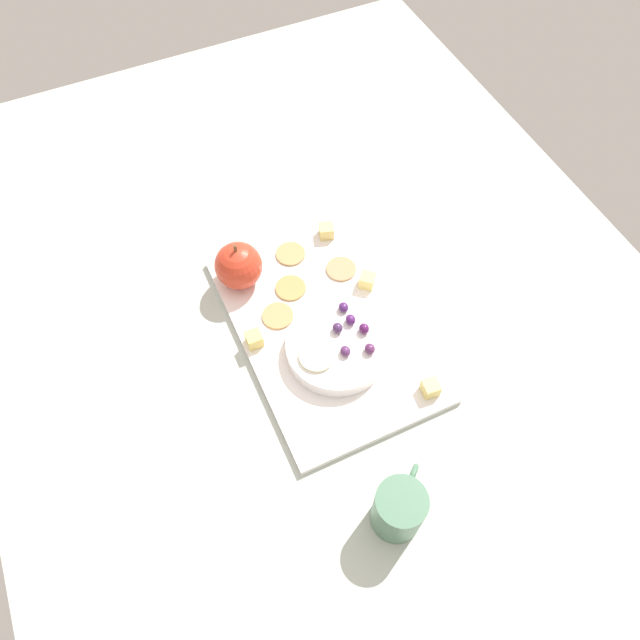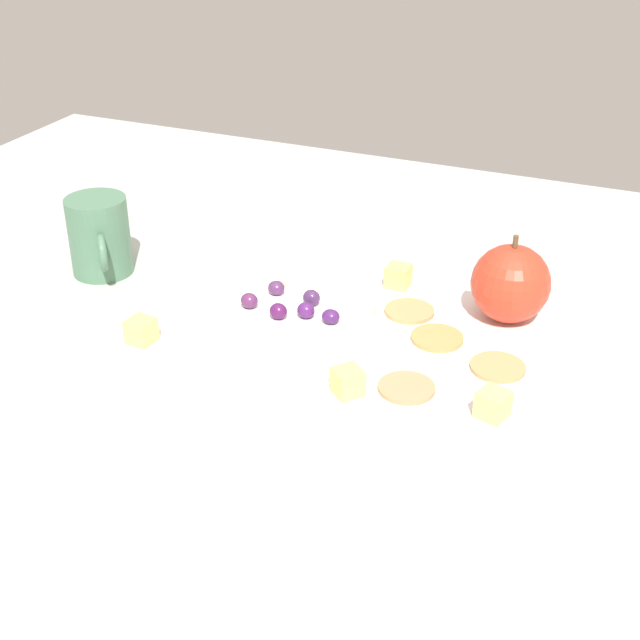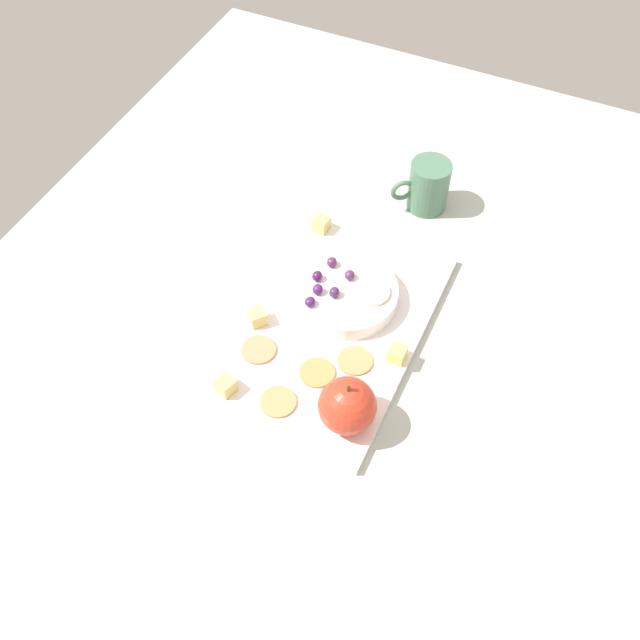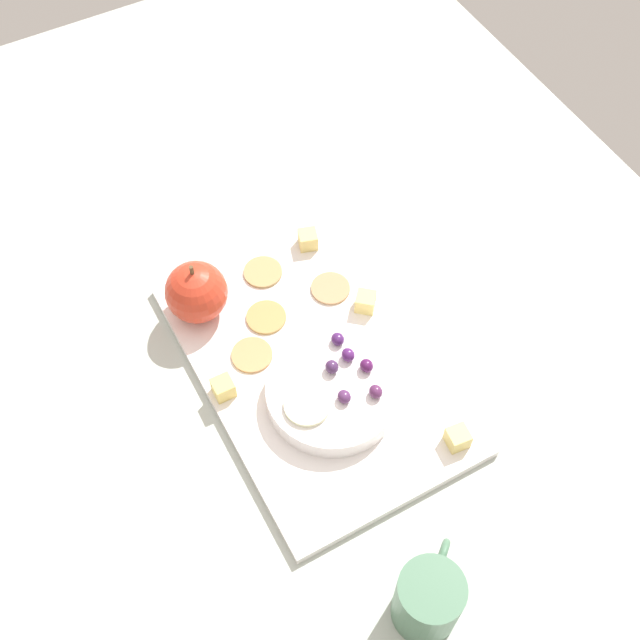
% 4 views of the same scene
% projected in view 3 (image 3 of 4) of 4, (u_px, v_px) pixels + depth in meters
% --- Properties ---
extents(table, '(1.47, 1.08, 0.05)m').
position_uv_depth(table, '(310.00, 351.00, 1.08)').
color(table, '#AEB6AC').
rests_on(table, ground).
extents(platter, '(0.40, 0.26, 0.01)m').
position_uv_depth(platter, '(330.00, 326.00, 1.07)').
color(platter, white).
rests_on(platter, table).
extents(serving_dish, '(0.15, 0.15, 0.03)m').
position_uv_depth(serving_dish, '(346.00, 294.00, 1.08)').
color(serving_dish, white).
rests_on(serving_dish, platter).
extents(apple_whole, '(0.08, 0.08, 0.08)m').
position_uv_depth(apple_whole, '(347.00, 406.00, 0.94)').
color(apple_whole, red).
rests_on(apple_whole, platter).
extents(apple_stem, '(0.01, 0.01, 0.01)m').
position_uv_depth(apple_stem, '(348.00, 387.00, 0.90)').
color(apple_stem, brown).
rests_on(apple_stem, apple_whole).
extents(cheese_cube_0, '(0.03, 0.03, 0.02)m').
position_uv_depth(cheese_cube_0, '(226.00, 386.00, 0.99)').
color(cheese_cube_0, '#E4CE71').
rests_on(cheese_cube_0, platter).
extents(cheese_cube_1, '(0.03, 0.03, 0.02)m').
position_uv_depth(cheese_cube_1, '(258.00, 317.00, 1.06)').
color(cheese_cube_1, '#E3CB6D').
rests_on(cheese_cube_1, platter).
extents(cheese_cube_2, '(0.02, 0.02, 0.02)m').
position_uv_depth(cheese_cube_2, '(397.00, 354.00, 1.02)').
color(cheese_cube_2, '#EDCF67').
rests_on(cheese_cube_2, platter).
extents(cheese_cube_3, '(0.03, 0.03, 0.02)m').
position_uv_depth(cheese_cube_3, '(321.00, 224.00, 1.17)').
color(cheese_cube_3, '#E4CA6A').
rests_on(cheese_cube_3, platter).
extents(cracker_0, '(0.05, 0.05, 0.00)m').
position_uv_depth(cracker_0, '(317.00, 373.00, 1.01)').
color(cracker_0, '#AB8A4D').
rests_on(cracker_0, platter).
extents(cracker_1, '(0.05, 0.05, 0.00)m').
position_uv_depth(cracker_1, '(259.00, 350.00, 1.04)').
color(cracker_1, tan).
rests_on(cracker_1, platter).
extents(cracker_2, '(0.05, 0.05, 0.00)m').
position_uv_depth(cracker_2, '(355.00, 361.00, 1.02)').
color(cracker_2, tan).
rests_on(cracker_2, platter).
extents(cracker_3, '(0.05, 0.05, 0.00)m').
position_uv_depth(cracker_3, '(278.00, 402.00, 0.98)').
color(cracker_3, tan).
rests_on(cracker_3, platter).
extents(grape_0, '(0.02, 0.01, 0.02)m').
position_uv_depth(grape_0, '(334.00, 292.00, 1.06)').
color(grape_0, '#462752').
rests_on(grape_0, serving_dish).
extents(grape_1, '(0.02, 0.01, 0.02)m').
position_uv_depth(grape_1, '(317.00, 276.00, 1.08)').
color(grape_1, '#4D184D').
rests_on(grape_1, serving_dish).
extents(grape_2, '(0.02, 0.01, 0.01)m').
position_uv_depth(grape_2, '(310.00, 302.00, 1.05)').
color(grape_2, '#471F5C').
rests_on(grape_2, serving_dish).
extents(grape_3, '(0.02, 0.01, 0.01)m').
position_uv_depth(grape_3, '(332.00, 262.00, 1.09)').
color(grape_3, '#582752').
rests_on(grape_3, serving_dish).
extents(grape_4, '(0.02, 0.01, 0.02)m').
position_uv_depth(grape_4, '(318.00, 289.00, 1.06)').
color(grape_4, '#501F62').
rests_on(grape_4, serving_dish).
extents(grape_5, '(0.02, 0.01, 0.01)m').
position_uv_depth(grape_5, '(350.00, 275.00, 1.08)').
color(grape_5, '#532A59').
rests_on(grape_5, serving_dish).
extents(apple_slice_0, '(0.05, 0.05, 0.01)m').
position_uv_depth(apple_slice_0, '(372.00, 292.00, 1.07)').
color(apple_slice_0, beige).
rests_on(apple_slice_0, serving_dish).
extents(cup, '(0.08, 0.09, 0.09)m').
position_uv_depth(cup, '(428.00, 186.00, 1.20)').
color(cup, '#497357').
rests_on(cup, table).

